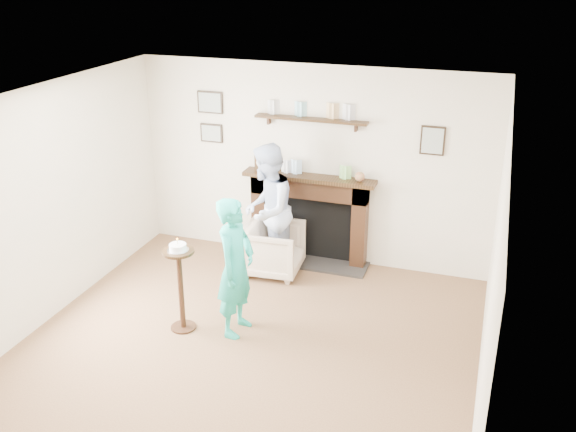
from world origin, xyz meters
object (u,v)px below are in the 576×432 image
object	(u,v)px
woman	(238,330)
pedestal_table	(180,274)
man	(268,271)
armchair	(274,272)

from	to	relation	value
woman	pedestal_table	xyz separation A→B (m)	(-0.57, -0.14, 0.65)
man	armchair	bearing A→B (deg)	84.06
man	pedestal_table	distance (m)	1.70
armchair	man	world-z (taller)	man
armchair	man	xyz separation A→B (m)	(-0.08, 0.00, 0.00)
armchair	woman	world-z (taller)	woman
man	pedestal_table	bearing A→B (deg)	-20.62
man	woman	distance (m)	1.39
man	woman	size ratio (longest dim) A/B	1.10
woman	pedestal_table	bearing A→B (deg)	106.92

